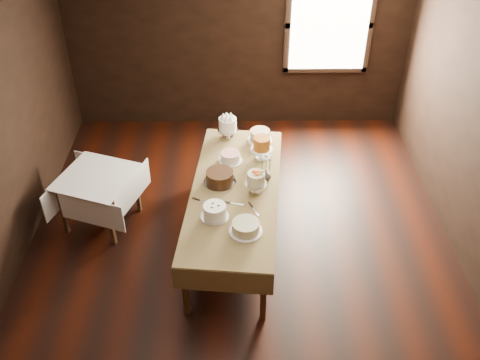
{
  "coord_description": "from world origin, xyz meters",
  "views": [
    {
      "loc": [
        -0.05,
        -4.42,
        4.49
      ],
      "look_at": [
        0.0,
        0.2,
        0.95
      ],
      "focal_mm": 40.19,
      "sensor_mm": 36.0,
      "label": 1
    }
  ],
  "objects_px": {
    "cake_meringue": "(228,128)",
    "cake_cream": "(246,227)",
    "cake_server_e": "(206,202)",
    "cake_server_a": "(237,204)",
    "cake_speckled": "(260,136)",
    "cake_server_d": "(262,173)",
    "cake_server_b": "(256,211)",
    "cake_flowers": "(256,183)",
    "cake_server_c": "(230,175)",
    "cake_swirl": "(215,212)",
    "flower_vase": "(266,175)",
    "cake_lattice": "(230,157)",
    "cake_caramel": "(262,149)",
    "display_table": "(235,193)",
    "side_table": "(97,182)",
    "cake_chocolate": "(220,177)"
  },
  "relations": [
    {
      "from": "cake_caramel",
      "to": "cake_flowers",
      "type": "bearing_deg",
      "value": -97.99
    },
    {
      "from": "cake_server_c",
      "to": "cake_server_a",
      "type": "bearing_deg",
      "value": 164.19
    },
    {
      "from": "cake_cream",
      "to": "cake_server_e",
      "type": "relative_size",
      "value": 1.47
    },
    {
      "from": "cake_meringue",
      "to": "cake_server_d",
      "type": "distance_m",
      "value": 0.88
    },
    {
      "from": "cake_meringue",
      "to": "cake_lattice",
      "type": "relative_size",
      "value": 0.93
    },
    {
      "from": "cake_swirl",
      "to": "cake_server_e",
      "type": "height_order",
      "value": "cake_swirl"
    },
    {
      "from": "display_table",
      "to": "side_table",
      "type": "relative_size",
      "value": 2.41
    },
    {
      "from": "cake_speckled",
      "to": "cake_flowers",
      "type": "xyz_separation_m",
      "value": [
        -0.09,
        -1.03,
        0.04
      ]
    },
    {
      "from": "display_table",
      "to": "cake_caramel",
      "type": "bearing_deg",
      "value": 61.72
    },
    {
      "from": "cake_flowers",
      "to": "cake_server_d",
      "type": "xyz_separation_m",
      "value": [
        0.08,
        0.34,
        -0.11
      ]
    },
    {
      "from": "cake_speckled",
      "to": "cake_server_e",
      "type": "height_order",
      "value": "cake_speckled"
    },
    {
      "from": "cake_cream",
      "to": "cake_server_a",
      "type": "height_order",
      "value": "cake_cream"
    },
    {
      "from": "cake_meringue",
      "to": "cake_cream",
      "type": "xyz_separation_m",
      "value": [
        0.19,
        -1.77,
        -0.07
      ]
    },
    {
      "from": "cake_caramel",
      "to": "cake_server_c",
      "type": "distance_m",
      "value": 0.52
    },
    {
      "from": "cake_speckled",
      "to": "cake_server_d",
      "type": "bearing_deg",
      "value": -90.51
    },
    {
      "from": "side_table",
      "to": "cake_server_a",
      "type": "height_order",
      "value": "cake_server_a"
    },
    {
      "from": "cake_chocolate",
      "to": "cake_meringue",
      "type": "bearing_deg",
      "value": 84.99
    },
    {
      "from": "cake_speckled",
      "to": "cake_swirl",
      "type": "xyz_separation_m",
      "value": [
        -0.53,
        -1.45,
        0.0
      ]
    },
    {
      "from": "display_table",
      "to": "cake_caramel",
      "type": "distance_m",
      "value": 0.7
    },
    {
      "from": "cake_server_c",
      "to": "cake_server_d",
      "type": "relative_size",
      "value": 1.0
    },
    {
      "from": "cake_lattice",
      "to": "cake_swirl",
      "type": "xyz_separation_m",
      "value": [
        -0.16,
        -1.01,
        0.02
      ]
    },
    {
      "from": "display_table",
      "to": "cake_server_e",
      "type": "xyz_separation_m",
      "value": [
        -0.32,
        -0.23,
        0.06
      ]
    },
    {
      "from": "side_table",
      "to": "cake_server_e",
      "type": "xyz_separation_m",
      "value": [
        1.31,
        -0.58,
        0.15
      ]
    },
    {
      "from": "cake_speckled",
      "to": "cake_server_b",
      "type": "xyz_separation_m",
      "value": [
        -0.1,
        -1.37,
        -0.07
      ]
    },
    {
      "from": "cake_lattice",
      "to": "cake_flowers",
      "type": "xyz_separation_m",
      "value": [
        0.28,
        -0.58,
        0.06
      ]
    },
    {
      "from": "cake_lattice",
      "to": "cake_cream",
      "type": "height_order",
      "value": "cake_cream"
    },
    {
      "from": "display_table",
      "to": "cake_server_d",
      "type": "bearing_deg",
      "value": 43.88
    },
    {
      "from": "cake_speckled",
      "to": "cake_server_d",
      "type": "relative_size",
      "value": 1.3
    },
    {
      "from": "display_table",
      "to": "cake_server_a",
      "type": "xyz_separation_m",
      "value": [
        0.02,
        -0.26,
        0.06
      ]
    },
    {
      "from": "cake_speckled",
      "to": "cake_server_c",
      "type": "height_order",
      "value": "cake_speckled"
    },
    {
      "from": "side_table",
      "to": "cake_swirl",
      "type": "distance_m",
      "value": 1.65
    },
    {
      "from": "cake_meringue",
      "to": "cake_caramel",
      "type": "xyz_separation_m",
      "value": [
        0.41,
        -0.48,
        0.0
      ]
    },
    {
      "from": "cake_caramel",
      "to": "cake_chocolate",
      "type": "relative_size",
      "value": 0.75
    },
    {
      "from": "cake_speckled",
      "to": "cake_caramel",
      "type": "distance_m",
      "value": 0.4
    },
    {
      "from": "cake_speckled",
      "to": "cake_cream",
      "type": "height_order",
      "value": "cake_speckled"
    },
    {
      "from": "cake_server_d",
      "to": "cake_server_e",
      "type": "xyz_separation_m",
      "value": [
        -0.63,
        -0.53,
        0.0
      ]
    },
    {
      "from": "cake_server_a",
      "to": "cake_server_c",
      "type": "distance_m",
      "value": 0.53
    },
    {
      "from": "cake_caramel",
      "to": "display_table",
      "type": "bearing_deg",
      "value": -118.28
    },
    {
      "from": "cake_server_e",
      "to": "cake_server_a",
      "type": "bearing_deg",
      "value": 23.68
    },
    {
      "from": "cake_server_a",
      "to": "cake_meringue",
      "type": "bearing_deg",
      "value": 106.91
    },
    {
      "from": "cake_flowers",
      "to": "cake_server_c",
      "type": "xyz_separation_m",
      "value": [
        -0.29,
        0.3,
        -0.11
      ]
    },
    {
      "from": "cake_chocolate",
      "to": "flower_vase",
      "type": "xyz_separation_m",
      "value": [
        0.52,
        0.04,
        -0.0
      ]
    },
    {
      "from": "cake_meringue",
      "to": "cake_server_c",
      "type": "bearing_deg",
      "value": -88.02
    },
    {
      "from": "cake_caramel",
      "to": "flower_vase",
      "type": "bearing_deg",
      "value": -86.13
    },
    {
      "from": "cake_server_a",
      "to": "cake_server_b",
      "type": "bearing_deg",
      "value": -20.58
    },
    {
      "from": "cake_cream",
      "to": "flower_vase",
      "type": "bearing_deg",
      "value": 74.19
    },
    {
      "from": "side_table",
      "to": "cake_swirl",
      "type": "height_order",
      "value": "cake_swirl"
    },
    {
      "from": "cake_lattice",
      "to": "flower_vase",
      "type": "bearing_deg",
      "value": -43.12
    },
    {
      "from": "cake_server_b",
      "to": "cake_server_d",
      "type": "bearing_deg",
      "value": 148.18
    },
    {
      "from": "cake_caramel",
      "to": "cake_swirl",
      "type": "distance_m",
      "value": 1.19
    }
  ]
}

